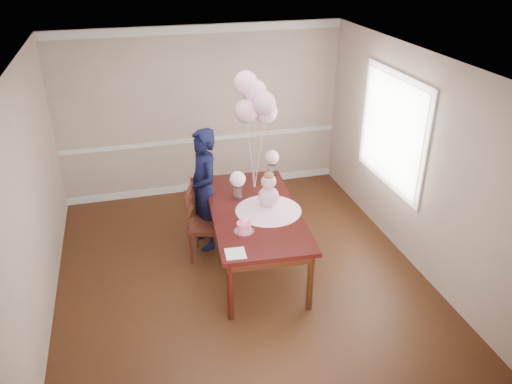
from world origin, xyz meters
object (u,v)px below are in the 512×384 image
Objects in this scene: birthday_cake at (244,227)px; dining_chair_seat at (207,225)px; dining_table_top at (255,211)px; woman at (204,190)px.

birthday_cake is 0.95m from dining_chair_seat.
birthday_cake is (-0.26, -0.47, 0.09)m from dining_table_top.
dining_table_top reaches higher than dining_chair_seat.
woman is at bearing 103.91° from birthday_cake.
dining_chair_seat is (-0.56, 0.33, -0.31)m from dining_table_top.
woman reaches higher than dining_table_top.
dining_table_top is at bearing 61.38° from birthday_cake.
birthday_cake reaches higher than dining_chair_seat.
dining_chair_seat is (-0.30, 0.80, -0.40)m from birthday_cake.
dining_chair_seat is at bearing 153.79° from dining_table_top.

